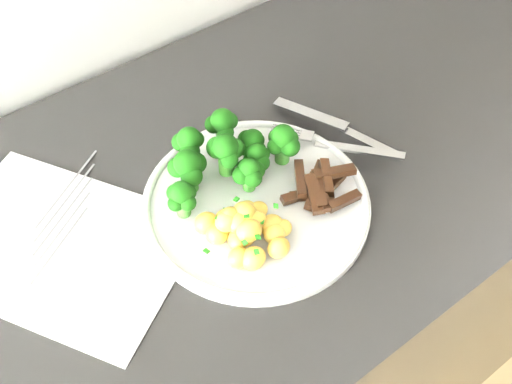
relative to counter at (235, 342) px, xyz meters
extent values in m
cube|color=black|center=(0.00, 0.01, 0.00)|extent=(2.50, 0.63, 0.94)
cube|color=silver|center=(-0.22, 0.05, 0.47)|extent=(0.35, 0.38, 0.00)
cube|color=slate|center=(-0.17, 0.13, 0.47)|extent=(0.13, 0.08, 0.00)
cube|color=slate|center=(-0.18, 0.11, 0.47)|extent=(0.12, 0.08, 0.00)
cube|color=slate|center=(-0.19, 0.09, 0.47)|extent=(0.12, 0.07, 0.00)
cube|color=slate|center=(-0.21, 0.07, 0.47)|extent=(0.12, 0.07, 0.00)
cube|color=slate|center=(-0.22, 0.05, 0.47)|extent=(0.11, 0.07, 0.00)
cylinder|color=silver|center=(0.02, -0.05, 0.48)|extent=(0.30, 0.30, 0.01)
torus|color=silver|center=(0.02, -0.05, 0.48)|extent=(0.30, 0.30, 0.01)
cylinder|color=#2E6F20|center=(0.01, 0.01, 0.51)|extent=(0.02, 0.02, 0.03)
sphere|color=black|center=(0.02, 0.01, 0.53)|extent=(0.03, 0.03, 0.03)
sphere|color=black|center=(0.01, 0.03, 0.53)|extent=(0.03, 0.03, 0.03)
sphere|color=black|center=(0.01, 0.00, 0.53)|extent=(0.02, 0.02, 0.02)
sphere|color=black|center=(0.01, 0.01, 0.54)|extent=(0.03, 0.03, 0.03)
cylinder|color=#2E6F20|center=(0.06, 0.02, 0.49)|extent=(0.02, 0.02, 0.02)
sphere|color=black|center=(0.07, 0.02, 0.51)|extent=(0.02, 0.02, 0.02)
sphere|color=black|center=(0.06, 0.03, 0.51)|extent=(0.03, 0.03, 0.03)
sphere|color=black|center=(0.05, 0.01, 0.51)|extent=(0.02, 0.02, 0.02)
sphere|color=black|center=(0.06, 0.00, 0.51)|extent=(0.02, 0.02, 0.02)
sphere|color=black|center=(0.06, 0.02, 0.52)|extent=(0.03, 0.03, 0.03)
cylinder|color=#2E6F20|center=(-0.04, 0.02, 0.50)|extent=(0.02, 0.02, 0.03)
sphere|color=black|center=(-0.03, 0.03, 0.52)|extent=(0.03, 0.03, 0.03)
sphere|color=black|center=(-0.05, 0.04, 0.52)|extent=(0.03, 0.03, 0.03)
sphere|color=black|center=(-0.04, 0.01, 0.52)|extent=(0.03, 0.03, 0.03)
sphere|color=black|center=(-0.04, 0.02, 0.53)|extent=(0.04, 0.04, 0.04)
cylinder|color=#2E6F20|center=(0.04, 0.06, 0.51)|extent=(0.02, 0.02, 0.03)
sphere|color=black|center=(0.05, 0.06, 0.53)|extent=(0.02, 0.02, 0.02)
sphere|color=black|center=(0.03, 0.07, 0.53)|extent=(0.03, 0.03, 0.03)
sphere|color=black|center=(0.03, 0.04, 0.53)|extent=(0.02, 0.02, 0.02)
sphere|color=black|center=(0.04, 0.06, 0.54)|extent=(0.03, 0.03, 0.03)
cylinder|color=#2E6F20|center=(-0.02, 0.05, 0.51)|extent=(0.02, 0.02, 0.03)
sphere|color=black|center=(-0.01, 0.06, 0.53)|extent=(0.02, 0.02, 0.02)
sphere|color=black|center=(-0.02, 0.06, 0.53)|extent=(0.03, 0.03, 0.03)
sphere|color=black|center=(-0.02, 0.04, 0.53)|extent=(0.03, 0.03, 0.03)
sphere|color=black|center=(-0.02, 0.05, 0.54)|extent=(0.03, 0.03, 0.03)
cylinder|color=#2E6F20|center=(0.09, -0.01, 0.50)|extent=(0.02, 0.02, 0.03)
sphere|color=black|center=(0.10, -0.01, 0.52)|extent=(0.02, 0.02, 0.02)
sphere|color=black|center=(0.09, 0.00, 0.52)|extent=(0.02, 0.02, 0.02)
sphere|color=black|center=(0.08, -0.01, 0.52)|extent=(0.02, 0.02, 0.02)
sphere|color=black|center=(0.09, -0.02, 0.52)|extent=(0.03, 0.03, 0.03)
sphere|color=black|center=(0.09, -0.01, 0.53)|extent=(0.03, 0.03, 0.03)
cylinder|color=#2E6F20|center=(-0.07, -0.01, 0.49)|extent=(0.02, 0.02, 0.03)
sphere|color=black|center=(-0.06, 0.00, 0.51)|extent=(0.02, 0.02, 0.02)
sphere|color=black|center=(-0.07, 0.01, 0.51)|extent=(0.02, 0.02, 0.02)
sphere|color=black|center=(-0.08, -0.01, 0.51)|extent=(0.02, 0.02, 0.02)
sphere|color=black|center=(-0.07, -0.02, 0.51)|extent=(0.02, 0.02, 0.02)
sphere|color=black|center=(-0.07, -0.01, 0.52)|extent=(0.03, 0.03, 0.03)
cylinder|color=#2E6F20|center=(0.02, -0.02, 0.49)|extent=(0.02, 0.02, 0.02)
sphere|color=black|center=(0.03, -0.02, 0.51)|extent=(0.02, 0.02, 0.02)
sphere|color=black|center=(0.02, -0.01, 0.51)|extent=(0.02, 0.02, 0.02)
sphere|color=black|center=(0.01, -0.02, 0.51)|extent=(0.03, 0.03, 0.03)
sphere|color=black|center=(0.02, -0.03, 0.51)|extent=(0.03, 0.03, 0.03)
sphere|color=black|center=(0.02, -0.02, 0.52)|extent=(0.03, 0.03, 0.03)
cylinder|color=#2E6F20|center=(0.05, -0.01, 0.49)|extent=(0.02, 0.02, 0.02)
sphere|color=black|center=(0.06, -0.01, 0.51)|extent=(0.02, 0.02, 0.02)
sphere|color=black|center=(0.05, 0.00, 0.51)|extent=(0.02, 0.02, 0.02)
sphere|color=black|center=(0.04, 0.00, 0.51)|extent=(0.02, 0.02, 0.02)
sphere|color=black|center=(0.05, -0.02, 0.51)|extent=(0.02, 0.02, 0.02)
sphere|color=black|center=(0.05, -0.01, 0.52)|extent=(0.03, 0.03, 0.03)
ellipsoid|color=#F4C653|center=(-0.06, -0.06, 0.49)|extent=(0.03, 0.03, 0.03)
ellipsoid|color=#F4C653|center=(-0.01, -0.07, 0.49)|extent=(0.03, 0.03, 0.03)
ellipsoid|color=#F4C653|center=(-0.01, -0.06, 0.49)|extent=(0.03, 0.03, 0.03)
ellipsoid|color=#F4C653|center=(-0.06, -0.11, 0.49)|extent=(0.03, 0.03, 0.03)
ellipsoid|color=#F4C653|center=(-0.03, -0.09, 0.49)|extent=(0.03, 0.03, 0.03)
ellipsoid|color=#F4C653|center=(0.01, -0.11, 0.49)|extent=(0.02, 0.02, 0.02)
ellipsoid|color=#F4C653|center=(-0.04, -0.09, 0.49)|extent=(0.03, 0.03, 0.02)
ellipsoid|color=#F4C653|center=(-0.03, -0.08, 0.49)|extent=(0.03, 0.02, 0.02)
ellipsoid|color=#F4C653|center=(-0.01, -0.13, 0.49)|extent=(0.03, 0.03, 0.03)
ellipsoid|color=#F4C653|center=(-0.02, -0.07, 0.51)|extent=(0.03, 0.03, 0.03)
ellipsoid|color=#F4C653|center=(-0.04, -0.07, 0.51)|extent=(0.03, 0.03, 0.03)
ellipsoid|color=#F4C653|center=(-0.04, -0.12, 0.49)|extent=(0.03, 0.03, 0.03)
ellipsoid|color=#F4C653|center=(-0.04, -0.07, 0.51)|extent=(0.03, 0.02, 0.02)
ellipsoid|color=#F4C653|center=(-0.01, -0.09, 0.51)|extent=(0.02, 0.02, 0.02)
ellipsoid|color=#F4C653|center=(-0.04, -0.05, 0.49)|extent=(0.03, 0.03, 0.03)
ellipsoid|color=#F4C653|center=(-0.03, -0.08, 0.51)|extent=(0.03, 0.03, 0.03)
ellipsoid|color=#F4C653|center=(-0.04, -0.06, 0.51)|extent=(0.03, 0.03, 0.03)
ellipsoid|color=#F4C653|center=(-0.03, -0.05, 0.49)|extent=(0.03, 0.03, 0.03)
ellipsoid|color=#F4C653|center=(0.00, -0.07, 0.49)|extent=(0.03, 0.02, 0.02)
ellipsoid|color=#F4C653|center=(0.00, -0.11, 0.49)|extent=(0.03, 0.03, 0.03)
ellipsoid|color=#F4C653|center=(-0.03, -0.09, 0.51)|extent=(0.03, 0.03, 0.03)
ellipsoid|color=#F4C653|center=(-0.06, -0.06, 0.49)|extent=(0.02, 0.02, 0.02)
ellipsoid|color=#F4C653|center=(-0.06, -0.04, 0.49)|extent=(0.03, 0.03, 0.03)
ellipsoid|color=#F4C653|center=(0.00, -0.10, 0.49)|extent=(0.03, 0.03, 0.03)
cube|color=#1B6C14|center=(-0.01, -0.09, 0.51)|extent=(0.01, 0.01, 0.00)
cube|color=#1B6C14|center=(-0.02, -0.08, 0.52)|extent=(0.01, 0.01, 0.00)
cube|color=#1B6C14|center=(-0.04, -0.13, 0.51)|extent=(0.01, 0.01, 0.00)
cube|color=#1B6C14|center=(-0.05, -0.06, 0.52)|extent=(0.01, 0.01, 0.00)
cube|color=#1B6C14|center=(-0.03, -0.09, 0.52)|extent=(0.01, 0.01, 0.00)
cube|color=#1B6C14|center=(-0.04, -0.06, 0.51)|extent=(0.01, 0.01, 0.00)
cube|color=#1B6C14|center=(-0.03, -0.07, 0.51)|extent=(0.01, 0.01, 0.00)
cube|color=#1B6C14|center=(-0.03, -0.11, 0.52)|extent=(0.01, 0.01, 0.00)
cube|color=#1B6C14|center=(-0.01, -0.07, 0.51)|extent=(0.01, 0.01, 0.00)
cube|color=#1B6C14|center=(-0.09, -0.09, 0.51)|extent=(0.01, 0.01, 0.00)
cube|color=#1B6C14|center=(-0.03, -0.09, 0.51)|extent=(0.01, 0.01, 0.00)
cube|color=#1B6C14|center=(-0.02, -0.05, 0.52)|extent=(0.01, 0.01, 0.00)
cube|color=#1B6C14|center=(0.02, -0.09, 0.51)|extent=(0.01, 0.01, 0.00)
cube|color=#1B6C14|center=(-0.05, -0.11, 0.51)|extent=(0.01, 0.01, 0.00)
cube|color=black|center=(0.11, -0.09, 0.49)|extent=(0.05, 0.03, 0.01)
cube|color=black|center=(0.11, -0.06, 0.49)|extent=(0.05, 0.04, 0.01)
cube|color=black|center=(0.11, -0.08, 0.49)|extent=(0.05, 0.03, 0.01)
cube|color=black|center=(0.08, -0.08, 0.49)|extent=(0.05, 0.04, 0.01)
cube|color=black|center=(0.10, -0.09, 0.49)|extent=(0.05, 0.06, 0.01)
cube|color=black|center=(0.08, -0.09, 0.49)|extent=(0.05, 0.04, 0.01)
cube|color=black|center=(0.07, -0.08, 0.49)|extent=(0.06, 0.03, 0.02)
cube|color=black|center=(0.12, -0.08, 0.50)|extent=(0.06, 0.04, 0.01)
cube|color=black|center=(0.08, -0.06, 0.49)|extent=(0.05, 0.06, 0.01)
cube|color=black|center=(0.09, -0.09, 0.50)|extent=(0.05, 0.06, 0.01)
cube|color=black|center=(0.09, -0.09, 0.49)|extent=(0.04, 0.07, 0.01)
cube|color=black|center=(0.08, -0.09, 0.49)|extent=(0.04, 0.06, 0.02)
cube|color=black|center=(0.10, -0.12, 0.49)|extent=(0.05, 0.02, 0.02)
cube|color=black|center=(0.11, -0.08, 0.50)|extent=(0.04, 0.05, 0.02)
cube|color=#B9B8BD|center=(0.18, -0.06, 0.49)|extent=(0.08, 0.11, 0.02)
cube|color=#B9B8BD|center=(0.14, 0.00, 0.49)|extent=(0.03, 0.03, 0.01)
cylinder|color=#B9B8BD|center=(0.13, 0.03, 0.49)|extent=(0.03, 0.04, 0.00)
cylinder|color=#B9B8BD|center=(0.12, 0.03, 0.49)|extent=(0.03, 0.04, 0.00)
cylinder|color=#B9B8BD|center=(0.12, 0.02, 0.49)|extent=(0.03, 0.04, 0.00)
cylinder|color=#B9B8BD|center=(0.12, 0.02, 0.49)|extent=(0.03, 0.04, 0.00)
cube|color=#B9B8BD|center=(0.18, 0.04, 0.49)|extent=(0.06, 0.12, 0.01)
cube|color=#B9B8BD|center=(0.21, -0.06, 0.48)|extent=(0.05, 0.10, 0.02)
camera|label=1|loc=(-0.28, -0.44, 1.11)|focal=42.68mm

